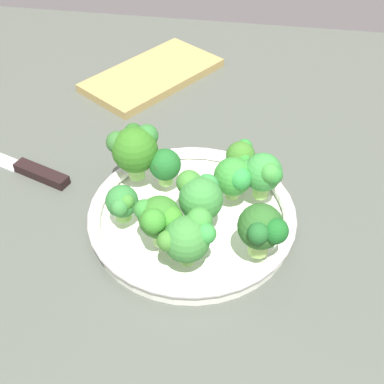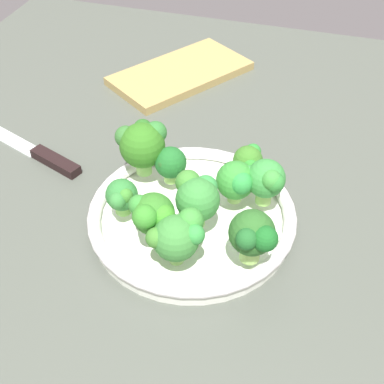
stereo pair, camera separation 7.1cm
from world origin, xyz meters
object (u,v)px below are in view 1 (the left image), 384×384
bowl (192,216)px  broccoli_floret_1 (200,196)px  broccoli_floret_2 (165,165)px  broccoli_floret_7 (188,237)px  cutting_board (153,75)px  broccoli_floret_4 (122,203)px  broccoli_floret_3 (235,177)px  knife (19,165)px  broccoli_floret_5 (262,229)px  broccoli_floret_8 (134,148)px  broccoli_floret_9 (242,156)px  broccoli_floret_0 (159,218)px  broccoli_floret_6 (264,173)px

bowl → broccoli_floret_1: 6.70cm
broccoli_floret_2 → bowl: bearing=-135.8°
broccoli_floret_7 → cutting_board: (48.51, 15.30, -6.76)cm
broccoli_floret_1 → broccoli_floret_4: (-1.32, 10.12, -1.51)cm
broccoli_floret_3 → broccoli_floret_4: (-6.83, 14.23, -0.70)cm
broccoli_floret_7 → cutting_board: size_ratio=0.26×
bowl → cutting_board: 41.65cm
broccoli_floret_2 → broccoli_floret_4: bearing=154.4°
broccoli_floret_1 → cutting_board: broccoli_floret_1 is taller
broccoli_floret_2 → knife: (3.37, 24.67, -5.95)cm
bowl → broccoli_floret_5: (-6.88, -9.71, 6.16)cm
broccoli_floret_8 → cutting_board: broccoli_floret_8 is taller
broccoli_floret_4 → cutting_board: (42.70, 5.52, -5.54)cm
broccoli_floret_1 → broccoli_floret_9: broccoli_floret_1 is taller
broccoli_floret_0 → broccoli_floret_6: bearing=-47.8°
broccoli_floret_3 → broccoli_floret_9: 5.66cm
broccoli_floret_1 → knife: 33.29cm
broccoli_floret_3 → broccoli_floret_8: 14.96cm
broccoli_floret_4 → broccoli_floret_1: bearing=-82.6°
broccoli_floret_1 → broccoli_floret_5: (-4.62, -8.32, 0.00)cm
broccoli_floret_2 → broccoli_floret_8: 4.95cm
bowl → broccoli_floret_1: bearing=-148.4°
broccoli_floret_0 → broccoli_floret_2: bearing=8.4°
broccoli_floret_2 → broccoli_floret_7: size_ratio=0.78×
bowl → broccoli_floret_7: 11.12cm
broccoli_floret_6 → broccoli_floret_8: 18.67cm
broccoli_floret_0 → broccoli_floret_8: broccoli_floret_8 is taller
broccoli_floret_2 → knife: bearing=82.2°
broccoli_floret_3 → broccoli_floret_4: size_ratio=1.20×
broccoli_floret_4 → broccoli_floret_7: broccoli_floret_7 is taller
broccoli_floret_0 → broccoli_floret_1: bearing=-40.8°
broccoli_floret_3 → broccoli_floret_9: broccoli_floret_3 is taller
bowl → broccoli_floret_1: size_ratio=3.99×
broccoli_floret_1 → cutting_board: size_ratio=0.27×
knife → broccoli_floret_5: bearing=-111.1°
broccoli_floret_4 → broccoli_floret_9: same height
broccoli_floret_1 → broccoli_floret_7: bearing=177.3°
broccoli_floret_3 → broccoli_floret_9: size_ratio=1.21×
broccoli_floret_3 → bowl: bearing=120.6°
broccoli_floret_2 → broccoli_floret_4: broccoli_floret_2 is taller
broccoli_floret_6 → broccoli_floret_2: bearing=86.2°
broccoli_floret_2 → broccoli_floret_9: broccoli_floret_2 is taller
bowl → broccoli_floret_6: broccoli_floret_6 is taller
bowl → broccoli_floret_7: size_ratio=4.06×
broccoli_floret_9 → broccoli_floret_7: bearing=165.2°
broccoli_floret_5 → cutting_board: (46.01, 23.96, -7.05)cm
broccoli_floret_2 → broccoli_floret_8: (0.86, 4.49, 1.89)cm
bowl → broccoli_floret_7: broccoli_floret_7 is taller
broccoli_floret_1 → broccoli_floret_8: broccoli_floret_8 is taller
broccoli_floret_9 → cutting_board: bearing=33.6°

